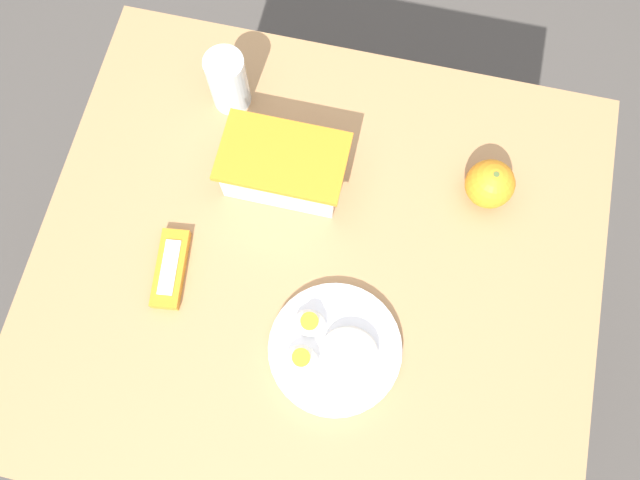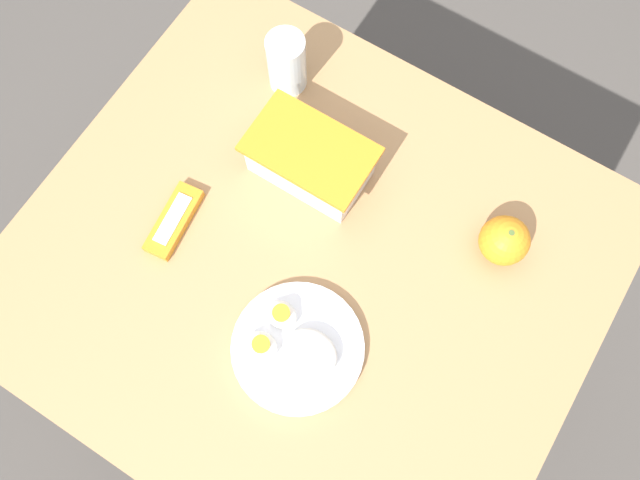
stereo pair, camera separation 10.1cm
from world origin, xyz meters
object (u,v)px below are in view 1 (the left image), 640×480
object	(u,v)px
candy_bar	(170,269)
drinking_glass	(228,81)
food_container	(284,168)
orange_fruit	(490,184)
rice_plate	(335,348)

from	to	relation	value
candy_bar	drinking_glass	bearing A→B (deg)	87.35
drinking_glass	food_container	bearing A→B (deg)	-44.92
orange_fruit	drinking_glass	size ratio (longest dim) A/B	0.70
rice_plate	drinking_glass	world-z (taller)	drinking_glass
food_container	rice_plate	xyz separation A→B (m)	(0.15, -0.27, -0.02)
food_container	candy_bar	world-z (taller)	food_container
candy_bar	food_container	bearing A→B (deg)	54.38
rice_plate	candy_bar	xyz separation A→B (m)	(-0.29, 0.07, -0.01)
orange_fruit	food_container	bearing A→B (deg)	-172.24
orange_fruit	rice_plate	xyz separation A→B (m)	(-0.19, -0.32, -0.02)
orange_fruit	rice_plate	distance (m)	0.37
rice_plate	drinking_glass	bearing A→B (deg)	124.50
candy_bar	drinking_glass	size ratio (longest dim) A/B	1.16
candy_bar	drinking_glass	xyz separation A→B (m)	(0.02, 0.33, 0.05)
food_container	orange_fruit	bearing A→B (deg)	7.76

